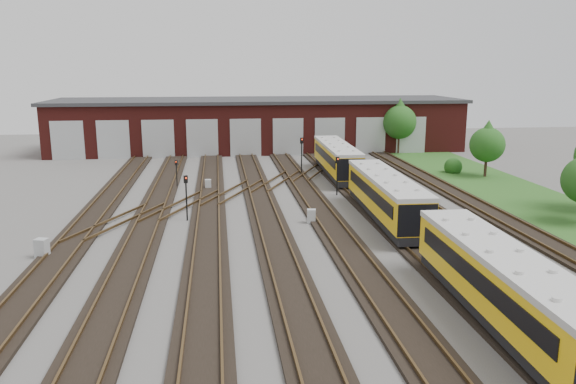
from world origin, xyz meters
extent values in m
plane|color=#4B4946|center=(0.00, 0.00, 0.00)|extent=(120.00, 120.00, 0.00)
cube|color=black|center=(-14.00, 0.00, 0.09)|extent=(2.40, 70.00, 0.18)
cube|color=brown|center=(-14.72, 0.00, 0.26)|extent=(0.10, 70.00, 0.15)
cube|color=brown|center=(-13.28, 0.00, 0.26)|extent=(0.10, 70.00, 0.15)
cube|color=black|center=(-10.00, 0.00, 0.09)|extent=(2.40, 70.00, 0.18)
cube|color=brown|center=(-10.72, 0.00, 0.26)|extent=(0.10, 70.00, 0.15)
cube|color=brown|center=(-9.28, 0.00, 0.26)|extent=(0.10, 70.00, 0.15)
cube|color=black|center=(-6.00, 0.00, 0.09)|extent=(2.40, 70.00, 0.18)
cube|color=brown|center=(-6.72, 0.00, 0.26)|extent=(0.10, 70.00, 0.15)
cube|color=brown|center=(-5.28, 0.00, 0.26)|extent=(0.10, 70.00, 0.15)
cube|color=black|center=(-2.00, 0.00, 0.09)|extent=(2.40, 70.00, 0.18)
cube|color=brown|center=(-2.72, 0.00, 0.26)|extent=(0.10, 70.00, 0.15)
cube|color=brown|center=(-1.28, 0.00, 0.26)|extent=(0.10, 70.00, 0.15)
cube|color=black|center=(2.00, 0.00, 0.09)|extent=(2.40, 70.00, 0.18)
cube|color=brown|center=(1.28, 0.00, 0.26)|extent=(0.10, 70.00, 0.15)
cube|color=brown|center=(2.72, 0.00, 0.26)|extent=(0.10, 70.00, 0.15)
cube|color=black|center=(6.00, 0.00, 0.09)|extent=(2.40, 70.00, 0.18)
cube|color=brown|center=(5.28, 0.00, 0.26)|extent=(0.10, 70.00, 0.15)
cube|color=brown|center=(6.72, 0.00, 0.26)|extent=(0.10, 70.00, 0.15)
cube|color=black|center=(10.00, 0.00, 0.09)|extent=(2.40, 70.00, 0.18)
cube|color=brown|center=(9.28, 0.00, 0.26)|extent=(0.10, 70.00, 0.15)
cube|color=brown|center=(10.72, 0.00, 0.26)|extent=(0.10, 70.00, 0.15)
cube|color=black|center=(14.00, 0.00, 0.09)|extent=(2.40, 70.00, 0.18)
cube|color=brown|center=(13.28, 0.00, 0.26)|extent=(0.10, 70.00, 0.15)
cube|color=brown|center=(14.72, 0.00, 0.26)|extent=(0.10, 70.00, 0.15)
cube|color=brown|center=(-8.00, 10.00, 0.26)|extent=(5.40, 9.62, 0.15)
cube|color=brown|center=(-4.00, 14.00, 0.26)|extent=(5.40, 9.62, 0.15)
cube|color=brown|center=(0.00, 18.00, 0.26)|extent=(5.40, 9.62, 0.15)
cube|color=brown|center=(-12.00, 6.00, 0.26)|extent=(5.40, 9.62, 0.15)
cube|color=brown|center=(4.00, 22.00, 0.26)|extent=(5.40, 9.62, 0.15)
cube|color=#521714|center=(0.00, 40.00, 3.00)|extent=(50.00, 12.00, 6.00)
cube|color=#303133|center=(0.00, 40.00, 6.15)|extent=(51.00, 12.50, 0.40)
cube|color=#A7ABAC|center=(-22.00, 33.98, 2.20)|extent=(3.60, 0.12, 4.40)
cube|color=#A7ABAC|center=(-17.00, 33.98, 2.20)|extent=(3.60, 0.12, 4.40)
cube|color=#A7ABAC|center=(-12.00, 33.98, 2.20)|extent=(3.60, 0.12, 4.40)
cube|color=#A7ABAC|center=(-7.00, 33.98, 2.20)|extent=(3.60, 0.12, 4.40)
cube|color=#A7ABAC|center=(-2.00, 33.98, 2.20)|extent=(3.60, 0.12, 4.40)
cube|color=#A7ABAC|center=(3.00, 33.98, 2.20)|extent=(3.60, 0.12, 4.40)
cube|color=#A7ABAC|center=(8.00, 33.98, 2.20)|extent=(3.60, 0.12, 4.40)
cube|color=#A7ABAC|center=(13.00, 33.98, 2.20)|extent=(3.60, 0.12, 4.40)
cube|color=#A7ABAC|center=(18.00, 33.98, 2.20)|extent=(3.60, 0.12, 4.40)
cube|color=#234F1A|center=(19.00, 10.00, 0.03)|extent=(8.00, 55.00, 0.05)
cube|color=black|center=(6.00, -11.40, 0.60)|extent=(2.48, 13.57, 0.54)
cube|color=#F0A60D|center=(6.00, -11.40, 1.86)|extent=(2.75, 13.57, 1.98)
cube|color=beige|center=(6.00, -11.40, 2.99)|extent=(2.84, 13.58, 0.27)
cube|color=black|center=(4.81, -11.36, 2.09)|extent=(0.42, 11.88, 0.77)
cube|color=black|center=(7.19, -11.43, 2.09)|extent=(0.42, 11.88, 0.77)
cube|color=black|center=(6.00, 4.60, 0.60)|extent=(2.48, 13.57, 0.54)
cube|color=#F0A60D|center=(6.00, 4.60, 1.86)|extent=(2.75, 13.57, 1.98)
cube|color=beige|center=(6.00, 4.60, 2.99)|extent=(2.84, 13.58, 0.27)
cube|color=black|center=(4.81, 4.64, 2.09)|extent=(0.42, 11.88, 0.77)
cube|color=black|center=(7.19, 4.57, 2.09)|extent=(0.42, 11.88, 0.77)
cube|color=black|center=(6.00, 20.60, 0.60)|extent=(2.48, 13.57, 0.54)
cube|color=#F0A60D|center=(6.00, 20.60, 1.86)|extent=(2.75, 13.57, 1.98)
cube|color=beige|center=(6.00, 20.60, 2.99)|extent=(2.84, 13.58, 0.27)
cube|color=black|center=(4.81, 20.64, 2.09)|extent=(0.42, 11.88, 0.77)
cube|color=black|center=(7.19, 20.57, 2.09)|extent=(0.42, 11.88, 0.77)
cylinder|color=black|center=(-7.45, 6.30, 1.31)|extent=(0.10, 0.10, 2.63)
cube|color=black|center=(-7.45, 6.30, 2.88)|extent=(0.29, 0.23, 0.52)
sphere|color=red|center=(-7.45, 6.20, 2.99)|extent=(0.12, 0.12, 0.12)
cylinder|color=black|center=(-8.83, 16.98, 1.01)|extent=(0.09, 0.09, 2.03)
cube|color=black|center=(-8.83, 16.98, 2.25)|extent=(0.22, 0.13, 0.44)
sphere|color=red|center=(-8.83, 16.89, 2.34)|extent=(0.11, 0.11, 0.11)
cylinder|color=black|center=(4.36, 12.67, 1.32)|extent=(0.10, 0.10, 2.64)
cube|color=black|center=(4.36, 12.67, 2.90)|extent=(0.28, 0.20, 0.52)
sphere|color=red|center=(4.36, 12.57, 3.01)|extent=(0.13, 0.13, 0.13)
cylinder|color=black|center=(2.72, 21.29, 1.57)|extent=(0.11, 0.11, 3.14)
cube|color=black|center=(2.72, 21.29, 3.42)|extent=(0.31, 0.22, 0.57)
sphere|color=red|center=(2.72, 21.18, 3.53)|extent=(0.14, 0.14, 0.14)
cube|color=#A9ACAE|center=(-15.00, -0.49, 0.55)|extent=(0.79, 0.72, 1.09)
cube|color=#A9ACAE|center=(-6.16, 16.21, 0.43)|extent=(0.53, 0.45, 0.87)
cube|color=#A9ACAE|center=(0.89, 4.61, 0.48)|extent=(0.63, 0.55, 0.95)
cube|color=#A9ACAE|center=(7.07, 21.72, 0.45)|extent=(0.66, 0.60, 0.90)
cube|color=#A9ACAE|center=(10.14, 12.34, 0.52)|extent=(0.74, 0.67, 1.04)
cylinder|color=#362118|center=(16.48, 33.92, 1.04)|extent=(0.23, 0.23, 2.07)
sphere|color=#1A4A15|center=(16.48, 33.92, 3.80)|extent=(4.03, 4.03, 4.03)
cone|color=#1A4A15|center=(16.48, 33.92, 5.24)|extent=(3.45, 3.45, 2.88)
cylinder|color=#362118|center=(20.05, 18.54, 0.84)|extent=(0.26, 0.26, 1.69)
sphere|color=#1A4A15|center=(20.05, 18.54, 3.10)|extent=(3.29, 3.29, 3.29)
cone|color=#1A4A15|center=(20.05, 18.54, 4.27)|extent=(2.82, 2.82, 2.35)
sphere|color=#1A4A15|center=(17.87, 20.92, 0.88)|extent=(1.76, 1.76, 1.76)
sphere|color=#1A4A15|center=(19.65, 35.00, 0.54)|extent=(1.08, 1.08, 1.08)
camera|label=1|loc=(-5.22, -31.37, 10.32)|focal=35.00mm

